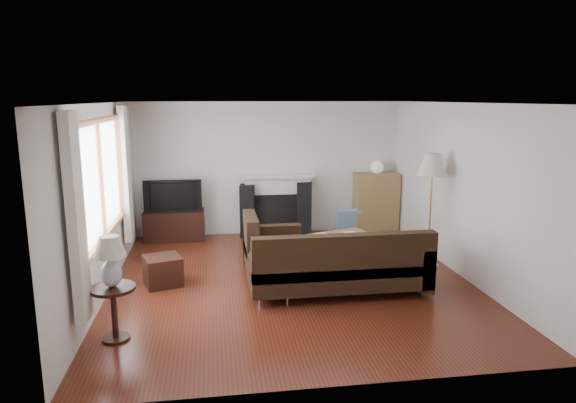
{
  "coord_description": "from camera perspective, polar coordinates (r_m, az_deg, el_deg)",
  "views": [
    {
      "loc": [
        -1.06,
        -6.86,
        2.57
      ],
      "look_at": [
        0.0,
        0.3,
        1.1
      ],
      "focal_mm": 32.0,
      "sensor_mm": 36.0,
      "label": 1
    }
  ],
  "objects": [
    {
      "name": "room",
      "position": [
        7.06,
        0.36,
        0.71
      ],
      "size": [
        5.1,
        5.6,
        2.54
      ],
      "color": "#531F12",
      "rests_on": "ground"
    },
    {
      "name": "window",
      "position": [
        6.88,
        -20.0,
        2.26
      ],
      "size": [
        0.12,
        2.74,
        1.54
      ],
      "primitive_type": "cube",
      "color": "brown",
      "rests_on": "room"
    },
    {
      "name": "curtain_near",
      "position": [
        5.44,
        -22.48,
        -1.83
      ],
      "size": [
        0.1,
        0.35,
        2.1
      ],
      "primitive_type": "cube",
      "color": "white",
      "rests_on": "room"
    },
    {
      "name": "curtain_far",
      "position": [
        8.37,
        -17.58,
        2.91
      ],
      "size": [
        0.1,
        0.35,
        2.1
      ],
      "primitive_type": "cube",
      "color": "white",
      "rests_on": "room"
    },
    {
      "name": "fireplace",
      "position": [
        9.78,
        -1.14,
        -0.29
      ],
      "size": [
        1.4,
        0.26,
        1.15
      ],
      "primitive_type": "cube",
      "color": "white",
      "rests_on": "room"
    },
    {
      "name": "tv_stand",
      "position": [
        9.64,
        -12.49,
        -2.59
      ],
      "size": [
        1.09,
        0.49,
        0.54
      ],
      "primitive_type": "cube",
      "color": "black",
      "rests_on": "ground"
    },
    {
      "name": "television",
      "position": [
        9.52,
        -12.63,
        0.72
      ],
      "size": [
        1.02,
        0.13,
        0.59
      ],
      "primitive_type": "imported",
      "color": "black",
      "rests_on": "tv_stand"
    },
    {
      "name": "speaker_left",
      "position": [
        9.65,
        -4.52,
        -1.02
      ],
      "size": [
        0.31,
        0.36,
        0.98
      ],
      "primitive_type": "cube",
      "rotation": [
        0.0,
        0.0,
        -0.13
      ],
      "color": "black",
      "rests_on": "ground"
    },
    {
      "name": "speaker_right",
      "position": [
        9.76,
        1.82,
        -0.77
      ],
      "size": [
        0.34,
        0.38,
        1.0
      ],
      "primitive_type": "cube",
      "rotation": [
        0.0,
        0.0,
        -0.2
      ],
      "color": "black",
      "rests_on": "ground"
    },
    {
      "name": "bookshelf",
      "position": [
        10.08,
        9.73,
        -0.11
      ],
      "size": [
        0.83,
        0.4,
        1.15
      ],
      "primitive_type": "cube",
      "color": "olive",
      "rests_on": "ground"
    },
    {
      "name": "globe_lamp",
      "position": [
        9.97,
        9.87,
        3.81
      ],
      "size": [
        0.25,
        0.25,
        0.25
      ],
      "primitive_type": "sphere",
      "color": "white",
      "rests_on": "bookshelf"
    },
    {
      "name": "sectional_sofa",
      "position": [
        6.92,
        5.6,
        -6.72
      ],
      "size": [
        2.57,
        1.88,
        0.83
      ],
      "primitive_type": "cube",
      "color": "black",
      "rests_on": "ground"
    },
    {
      "name": "coffee_table",
      "position": [
        8.19,
        5.49,
        -5.25
      ],
      "size": [
        1.27,
        0.96,
        0.44
      ],
      "primitive_type": "cube",
      "rotation": [
        0.0,
        0.0,
        0.35
      ],
      "color": "#A16B4D",
      "rests_on": "ground"
    },
    {
      "name": "footstool",
      "position": [
        7.41,
        -13.74,
        -7.47
      ],
      "size": [
        0.6,
        0.6,
        0.41
      ],
      "primitive_type": "cube",
      "rotation": [
        0.0,
        0.0,
        0.29
      ],
      "color": "black",
      "rests_on": "ground"
    },
    {
      "name": "floor_lamp",
      "position": [
        8.09,
        15.53,
        -1.04
      ],
      "size": [
        0.55,
        0.55,
        1.75
      ],
      "primitive_type": "cube",
      "rotation": [
        0.0,
        0.0,
        -0.25
      ],
      "color": "gold",
      "rests_on": "ground"
    },
    {
      "name": "side_table",
      "position": [
        5.92,
        -18.74,
        -11.68
      ],
      "size": [
        0.48,
        0.48,
        0.6
      ],
      "primitive_type": "cube",
      "color": "black",
      "rests_on": "ground"
    },
    {
      "name": "table_lamp",
      "position": [
        5.73,
        -19.11,
        -6.38
      ],
      "size": [
        0.34,
        0.34,
        0.55
      ],
      "primitive_type": "cube",
      "color": "silver",
      "rests_on": "side_table"
    }
  ]
}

